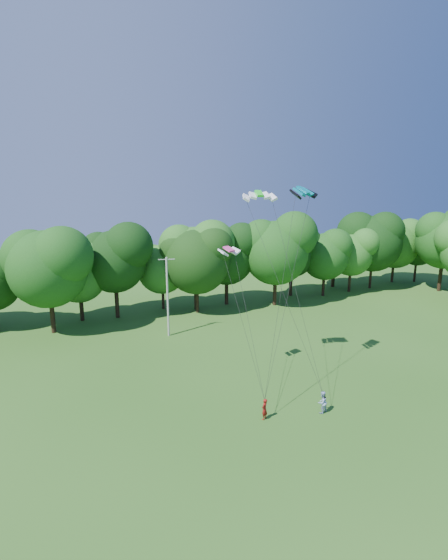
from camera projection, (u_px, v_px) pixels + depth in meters
name	position (u px, v px, depth m)	size (l,w,h in m)	color
ground	(291.00, 504.00, 24.03)	(160.00, 160.00, 0.00)	#265517
utility_pole	(168.00, 296.00, 47.80)	(1.76, 0.44, 8.93)	#AEAEA5
kite_flyer_left	(264.00, 409.00, 32.12)	(0.60, 0.39, 1.63)	maroon
kite_flyer_right	(322.00, 402.00, 32.98)	(0.85, 0.66, 1.74)	#A1B5DF
kite_teal	(303.00, 190.00, 34.94)	(2.77, 2.00, 0.66)	#047487
kite_green	(259.00, 194.00, 36.14)	(2.97, 1.87, 0.55)	#21DF23
kite_pink	(229.00, 249.00, 36.13)	(2.05, 1.43, 0.41)	#E74094
tree_back_center	(197.00, 250.00, 55.10)	(9.09, 9.09, 13.22)	#2D2211
tree_back_east	(335.00, 248.00, 68.44)	(6.97, 6.97, 10.13)	#382916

